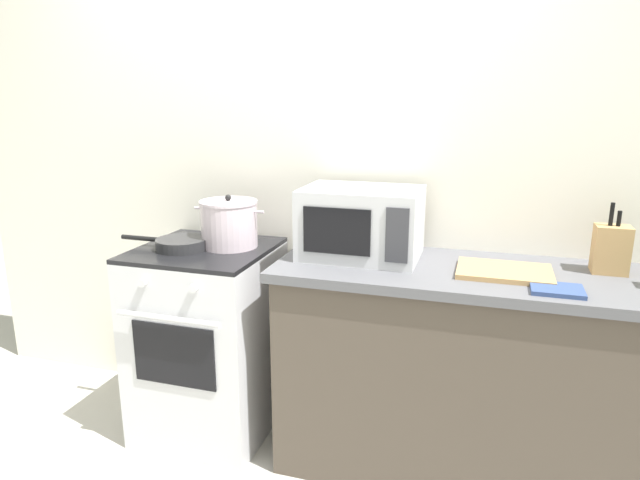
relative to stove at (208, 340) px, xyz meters
The scene contains 10 objects.
back_wall 1.09m from the stove, 29.72° to the left, with size 4.40×0.10×2.50m, color silver.
lower_cabinet_right 1.25m from the stove, ahead, with size 1.64×0.56×0.88m, color #4C4238.
countertop_right 1.33m from the stove, ahead, with size 1.70×0.60×0.04m, color #59595E.
stove is the anchor object (origin of this frame).
stock_pot 0.58m from the stove, 29.66° to the left, with size 0.35×0.27×0.24m.
frying_pan 0.50m from the stove, 150.77° to the right, with size 0.44×0.24×0.05m.
microwave 0.95m from the stove, ahead, with size 0.50×0.37×0.30m.
cutting_board 1.40m from the stove, ahead, with size 0.36×0.26×0.02m, color tan.
knife_block 1.81m from the stove, ahead, with size 0.13×0.10×0.28m.
oven_mitt 1.58m from the stove, ahead, with size 0.18×0.14×0.02m, color #33477A.
Camera 1 is at (0.89, -1.59, 1.59)m, focal length 31.11 mm.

